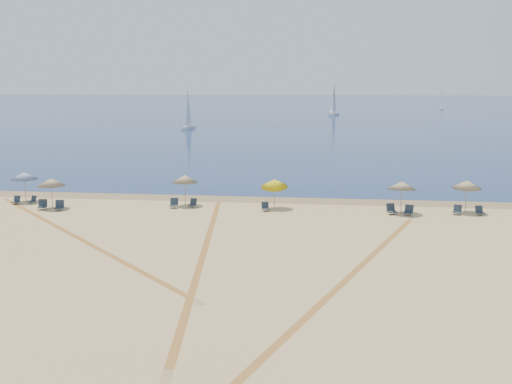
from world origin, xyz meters
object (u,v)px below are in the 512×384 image
umbrella_0 (24,176)px  chair_1 (33,200)px  chair_4 (174,204)px  sailboat_1 (333,106)px  umbrella_1 (51,182)px  chair_5 (193,203)px  chair_9 (457,210)px  umbrella_3 (274,183)px  umbrella_5 (467,184)px  chair_3 (59,206)px  sailboat_2 (188,117)px  chair_8 (409,211)px  sailboat_0 (441,103)px  umbrella_4 (402,185)px  chair_6 (266,207)px  sailboat_3 (334,105)px  chair_2 (43,205)px  chair_10 (480,211)px  chair_0 (16,200)px  chair_7 (391,210)px  umbrella_2 (185,179)px

umbrella_0 → chair_1: (0.90, -0.69, -1.73)m
chair_4 → sailboat_1: sailboat_1 is taller
umbrella_1 → sailboat_1: sailboat_1 is taller
chair_5 → chair_9: bearing=12.7°
chair_4 → chair_5: size_ratio=1.05×
umbrella_3 → chair_4: bearing=-175.2°
umbrella_5 → chair_1: bearing=-178.8°
chair_3 → sailboat_2: (-8.57, 76.13, 1.95)m
umbrella_3 → chair_1: umbrella_3 is taller
chair_8 → chair_9: size_ratio=1.09×
umbrella_1 → chair_4: size_ratio=3.10×
chair_4 → chair_9: size_ratio=0.94×
umbrella_0 → umbrella_3: 19.07m
sailboat_0 → umbrella_4: bearing=-91.1°
umbrella_3 → chair_8: bearing=-6.7°
umbrella_4 → chair_3: 24.13m
umbrella_0 → chair_8: (28.40, -1.37, -1.68)m
umbrella_0 → chair_6: bearing=-3.6°
chair_3 → sailboat_2: size_ratio=0.11×
sailboat_3 → chair_6: bearing=-77.3°
umbrella_4 → sailboat_1: sailboat_1 is taller
chair_5 → chair_6: chair_6 is taller
chair_2 → sailboat_1: bearing=64.1°
chair_9 → chair_10: bearing=20.8°
chair_3 → chair_8: size_ratio=0.96×
umbrella_3 → sailboat_3: (5.16, 127.66, 0.86)m
umbrella_5 → sailboat_2: sailboat_2 is taller
chair_8 → sailboat_2: 81.75m
chair_3 → chair_1: bearing=133.5°
chair_9 → chair_10: (1.50, 0.04, -0.01)m
chair_1 → chair_10: size_ratio=1.06×
chair_5 → umbrella_3: bearing=15.0°
sailboat_1 → umbrella_4: bearing=-113.7°
chair_3 → sailboat_0: 179.56m
umbrella_0 → umbrella_1: 3.79m
chair_10 → sailboat_1: bearing=84.2°
umbrella_1 → umbrella_5: 29.38m
chair_0 → sailboat_3: bearing=83.3°
chair_4 → chair_7: (15.45, -0.27, 0.01)m
umbrella_5 → sailboat_0: bearing=80.5°
sailboat_1 → sailboat_2: size_ratio=0.96×
sailboat_3 → chair_9: bearing=-71.4°
chair_3 → sailboat_2: bearing=83.6°
chair_7 → chair_9: size_ratio=1.10×
umbrella_1 → umbrella_3: bearing=6.6°
umbrella_1 → sailboat_0: bearing=71.3°
umbrella_5 → chair_6: umbrella_5 is taller
umbrella_2 → sailboat_3: size_ratio=0.26×
chair_1 → chair_5: size_ratio=1.03×
sailboat_2 → chair_5: bearing=-70.3°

